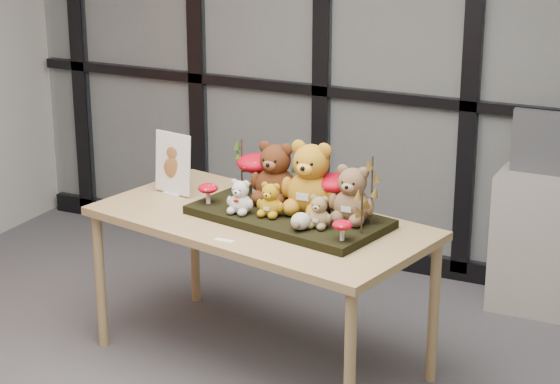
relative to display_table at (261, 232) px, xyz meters
The scene contains 24 objects.
room_shell 1.45m from the display_table, 82.31° to the right, with size 5.00×5.00×5.00m.
glass_partition 1.61m from the display_table, 84.40° to the left, with size 4.90×0.06×2.78m.
display_table is the anchor object (origin of this frame).
diorama_tray 0.16m from the display_table, 14.46° to the left, with size 0.92×0.46×0.04m, color black.
bear_pooh_yellow 0.38m from the display_table, 23.00° to the left, with size 0.29×0.26×0.37m, color #B97E1B, non-canonical shape.
bear_brown_medium 0.31m from the display_table, 87.81° to the left, with size 0.25×0.23×0.33m, color #4D2511, non-canonical shape.
bear_tan_back 0.51m from the display_table, ahead, with size 0.22×0.20×0.29m, color brown, non-canonical shape.
bear_small_yellow 0.21m from the display_table, 28.16° to the right, with size 0.13×0.12×0.18m, color #BA8913, non-canonical shape.
bear_white_bow 0.22m from the display_table, 139.11° to the right, with size 0.14×0.12×0.18m, color silver, non-canonical shape.
bear_beige_small 0.39m from the display_table, 13.83° to the right, with size 0.13×0.11×0.16m, color #987E51, non-canonical shape.
plush_cream_hedgehog 0.34m from the display_table, 28.28° to the right, with size 0.07×0.06×0.09m, color beige, non-canonical shape.
mushroom_back_left 0.35m from the display_table, 120.62° to the left, with size 0.19×0.19×0.22m, color #AB0516, non-canonical shape.
mushroom_back_right 0.40m from the display_table, 21.59° to the left, with size 0.19×0.19×0.21m, color #AB0516, non-canonical shape.
mushroom_front_left 0.32m from the display_table, behind, with size 0.10×0.10×0.11m, color #AB0516, non-canonical shape.
mushroom_front_right 0.55m from the display_table, 21.13° to the right, with size 0.09×0.09×0.10m, color #AB0516, non-canonical shape.
sprig_green_far_left 0.40m from the display_table, 133.47° to the left, with size 0.05×0.05×0.27m, color #1B320B, non-canonical shape.
sprig_green_mid_left 0.33m from the display_table, 105.26° to the left, with size 0.05×0.05×0.21m, color #1B320B, non-canonical shape.
sprig_dry_far_right 0.60m from the display_table, ahead, with size 0.05×0.05×0.32m, color brown, non-canonical shape.
sprig_dry_mid_right 0.58m from the display_table, ahead, with size 0.05×0.05×0.20m, color brown, non-canonical shape.
sprig_green_centre 0.33m from the display_table, 68.73° to the left, with size 0.05×0.05×0.23m, color #1B320B, non-canonical shape.
sign_holder 0.62m from the display_table, 166.05° to the left, with size 0.23×0.08×0.32m.
label_card 0.33m from the display_table, 93.23° to the right, with size 0.09×0.03×0.00m, color white.
cabinet 1.69m from the display_table, 47.46° to the left, with size 0.58×0.34×0.77m, color gray.
monitor 1.69m from the display_table, 47.89° to the left, with size 0.48×0.05×0.34m.
Camera 1 is at (1.87, -2.96, 2.36)m, focal length 65.00 mm.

